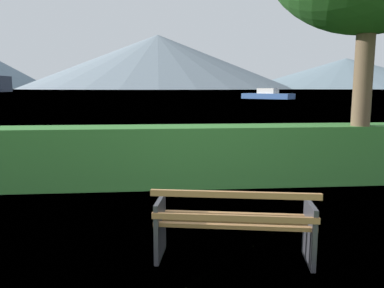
% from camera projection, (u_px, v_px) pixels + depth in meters
% --- Properties ---
extents(ground_plane, '(1400.00, 1400.00, 0.00)m').
position_uv_depth(ground_plane, '(233.00, 258.00, 4.27)').
color(ground_plane, '#4C6B33').
extents(water_surface, '(620.00, 620.00, 0.00)m').
position_uv_depth(water_surface, '(159.00, 90.00, 308.75)').
color(water_surface, slate).
rests_on(water_surface, ground_plane).
extents(park_bench, '(1.81, 0.87, 0.87)m').
position_uv_depth(park_bench, '(234.00, 224.00, 4.15)').
color(park_bench, olive).
rests_on(park_bench, ground_plane).
extents(hedge_row, '(10.79, 0.88, 1.17)m').
position_uv_depth(hedge_row, '(200.00, 155.00, 7.48)').
color(hedge_row, '#387A33').
rests_on(hedge_row, ground_plane).
extents(fishing_boat_near, '(8.35, 8.28, 1.82)m').
position_uv_depth(fishing_boat_near, '(268.00, 95.00, 64.82)').
color(fishing_boat_near, '#335693').
rests_on(fishing_boat_near, water_surface).
extents(distant_hills, '(829.55, 371.38, 74.27)m').
position_uv_depth(distant_hills, '(163.00, 65.00, 534.71)').
color(distant_hills, slate).
rests_on(distant_hills, ground_plane).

